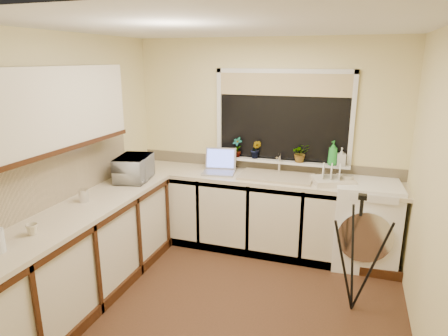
% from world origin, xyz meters
% --- Properties ---
extents(floor, '(3.20, 3.20, 0.00)m').
position_xyz_m(floor, '(0.00, 0.00, 0.00)').
color(floor, '#512D20').
rests_on(floor, ground).
extents(ceiling, '(3.20, 3.20, 0.00)m').
position_xyz_m(ceiling, '(0.00, 0.00, 2.45)').
color(ceiling, white).
rests_on(ceiling, ground).
extents(wall_back, '(3.20, 0.00, 3.20)m').
position_xyz_m(wall_back, '(0.00, 1.50, 1.23)').
color(wall_back, beige).
rests_on(wall_back, ground).
extents(wall_front, '(3.20, 0.00, 3.20)m').
position_xyz_m(wall_front, '(0.00, -1.50, 1.23)').
color(wall_front, beige).
rests_on(wall_front, ground).
extents(wall_left, '(0.00, 3.00, 3.00)m').
position_xyz_m(wall_left, '(-1.60, 0.00, 1.23)').
color(wall_left, beige).
rests_on(wall_left, ground).
extents(wall_right, '(0.00, 3.00, 3.00)m').
position_xyz_m(wall_right, '(1.60, 0.00, 1.23)').
color(wall_right, beige).
rests_on(wall_right, ground).
extents(base_cabinet_back, '(2.55, 0.60, 0.86)m').
position_xyz_m(base_cabinet_back, '(-0.33, 1.20, 0.43)').
color(base_cabinet_back, silver).
rests_on(base_cabinet_back, floor).
extents(base_cabinet_left, '(0.54, 2.40, 0.86)m').
position_xyz_m(base_cabinet_left, '(-1.30, -0.30, 0.43)').
color(base_cabinet_left, silver).
rests_on(base_cabinet_left, floor).
extents(worktop_back, '(3.20, 0.60, 0.04)m').
position_xyz_m(worktop_back, '(0.00, 1.20, 0.88)').
color(worktop_back, beige).
rests_on(worktop_back, base_cabinet_back).
extents(worktop_left, '(0.60, 2.40, 0.04)m').
position_xyz_m(worktop_left, '(-1.30, -0.30, 0.88)').
color(worktop_left, beige).
rests_on(worktop_left, base_cabinet_left).
extents(upper_cabinet, '(0.28, 1.90, 0.70)m').
position_xyz_m(upper_cabinet, '(-1.44, -0.45, 1.80)').
color(upper_cabinet, silver).
rests_on(upper_cabinet, wall_left).
extents(splashback_left, '(0.02, 2.40, 0.45)m').
position_xyz_m(splashback_left, '(-1.59, -0.30, 1.12)').
color(splashback_left, beige).
rests_on(splashback_left, wall_left).
extents(splashback_back, '(3.20, 0.02, 0.14)m').
position_xyz_m(splashback_back, '(0.00, 1.49, 0.97)').
color(splashback_back, beige).
rests_on(splashback_back, wall_back).
extents(window_glass, '(1.50, 0.02, 1.00)m').
position_xyz_m(window_glass, '(0.20, 1.49, 1.55)').
color(window_glass, black).
rests_on(window_glass, wall_back).
extents(window_blind, '(1.50, 0.02, 0.25)m').
position_xyz_m(window_blind, '(0.20, 1.46, 1.92)').
color(window_blind, tan).
rests_on(window_blind, wall_back).
extents(windowsill, '(1.60, 0.14, 0.03)m').
position_xyz_m(windowsill, '(0.20, 1.43, 1.04)').
color(windowsill, white).
rests_on(windowsill, wall_back).
extents(sink, '(0.82, 0.46, 0.03)m').
position_xyz_m(sink, '(0.20, 1.20, 0.91)').
color(sink, tan).
rests_on(sink, worktop_back).
extents(faucet, '(0.03, 0.03, 0.24)m').
position_xyz_m(faucet, '(0.20, 1.38, 1.02)').
color(faucet, silver).
rests_on(faucet, worktop_back).
extents(washing_machine, '(0.71, 0.69, 0.94)m').
position_xyz_m(washing_machine, '(1.20, 1.22, 0.47)').
color(washing_machine, white).
rests_on(washing_machine, floor).
extents(laptop, '(0.42, 0.39, 0.27)m').
position_xyz_m(laptop, '(-0.49, 1.22, 0.97)').
color(laptop, '#94939A').
rests_on(laptop, worktop_back).
extents(kettle, '(0.14, 0.14, 0.19)m').
position_xyz_m(kettle, '(-1.25, 0.50, 0.99)').
color(kettle, silver).
rests_on(kettle, worktop_left).
extents(dish_rack, '(0.51, 0.45, 0.06)m').
position_xyz_m(dish_rack, '(0.83, 1.17, 0.93)').
color(dish_rack, beige).
rests_on(dish_rack, worktop_back).
extents(tripod, '(0.68, 0.68, 1.11)m').
position_xyz_m(tripod, '(1.11, 0.28, 0.55)').
color(tripod, black).
rests_on(tripod, floor).
extents(steel_jar, '(0.09, 0.09, 0.12)m').
position_xyz_m(steel_jar, '(-1.37, -0.15, 0.96)').
color(steel_jar, silver).
rests_on(steel_jar, worktop_left).
extents(microwave, '(0.43, 0.55, 0.27)m').
position_xyz_m(microwave, '(-1.28, 0.62, 1.04)').
color(microwave, silver).
rests_on(microwave, worktop_left).
extents(plant_a, '(0.15, 0.13, 0.24)m').
position_xyz_m(plant_a, '(-0.33, 1.42, 1.17)').
color(plant_a, '#999999').
rests_on(plant_a, windowsill).
extents(plant_b, '(0.12, 0.10, 0.22)m').
position_xyz_m(plant_b, '(-0.10, 1.42, 1.16)').
color(plant_b, '#999999').
rests_on(plant_b, windowsill).
extents(plant_d, '(0.24, 0.23, 0.22)m').
position_xyz_m(plant_d, '(0.44, 1.41, 1.16)').
color(plant_d, '#999999').
rests_on(plant_d, windowsill).
extents(soap_bottle_green, '(0.14, 0.14, 0.28)m').
position_xyz_m(soap_bottle_green, '(0.80, 1.39, 1.19)').
color(soap_bottle_green, green).
rests_on(soap_bottle_green, windowsill).
extents(soap_bottle_clear, '(0.11, 0.11, 0.20)m').
position_xyz_m(soap_bottle_clear, '(0.89, 1.40, 1.15)').
color(soap_bottle_clear, '#999999').
rests_on(soap_bottle_clear, windowsill).
extents(cup_back, '(0.15, 0.15, 0.10)m').
position_xyz_m(cup_back, '(0.98, 1.20, 0.95)').
color(cup_back, beige).
rests_on(cup_back, worktop_back).
extents(cup_left, '(0.12, 0.12, 0.09)m').
position_xyz_m(cup_left, '(-1.29, -0.88, 0.94)').
color(cup_left, beige).
rests_on(cup_left, worktop_left).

